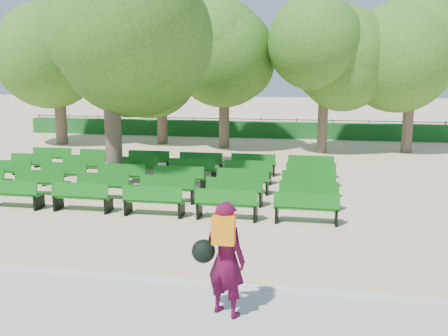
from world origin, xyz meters
name	(u,v)px	position (x,y,z in m)	size (l,w,h in m)	color
ground	(176,195)	(0.00, 0.00, 0.00)	(120.00, 120.00, 0.00)	beige
paving	(50,304)	(0.00, -7.40, 0.03)	(30.00, 2.20, 0.06)	#B5B5B0
curb	(83,275)	(0.00, -6.25, 0.05)	(30.00, 0.12, 0.10)	silver
hedge	(243,129)	(0.00, 14.00, 0.45)	(26.00, 0.70, 0.90)	#175A1F
fence	(244,136)	(0.00, 14.40, 0.00)	(26.00, 0.10, 1.02)	black
tree_line	(232,147)	(0.00, 10.00, 0.00)	(21.80, 6.80, 7.04)	#3D741F
bench_array	(152,186)	(-1.00, 0.67, 0.08)	(1.61, 0.52, 1.01)	#116614
tree_among	(109,41)	(-2.36, 0.95, 4.65)	(5.08, 5.08, 6.96)	brown
person	(224,257)	(2.83, -7.28, 0.98)	(0.89, 0.65, 1.78)	#480A28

